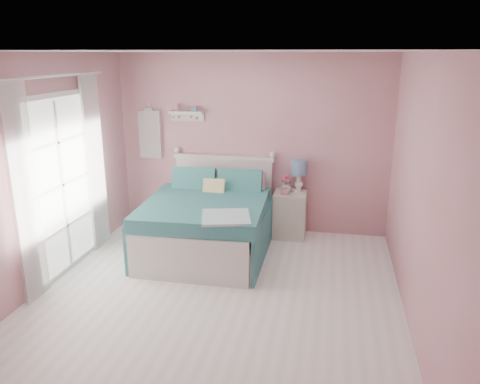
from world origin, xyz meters
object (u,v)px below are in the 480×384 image
(bed, at_px, (208,223))
(table_lamp, at_px, (299,170))
(vase, at_px, (286,187))
(teacup, at_px, (285,191))
(nightstand, at_px, (290,214))

(bed, distance_m, table_lamp, 1.52)
(table_lamp, xyz_separation_m, vase, (-0.17, -0.04, -0.25))
(table_lamp, height_order, teacup, table_lamp)
(vase, bearing_deg, teacup, -91.33)
(teacup, bearing_deg, nightstand, 54.93)
(nightstand, bearing_deg, bed, -144.44)
(teacup, bearing_deg, table_lamp, 45.82)
(nightstand, relative_size, teacup, 5.90)
(nightstand, xyz_separation_m, teacup, (-0.07, -0.10, 0.38))
(bed, height_order, table_lamp, table_lamp)
(nightstand, bearing_deg, teacup, -125.07)
(bed, distance_m, teacup, 1.19)
(bed, bearing_deg, nightstand, 33.25)
(nightstand, bearing_deg, vase, 151.36)
(vase, relative_size, teacup, 1.35)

